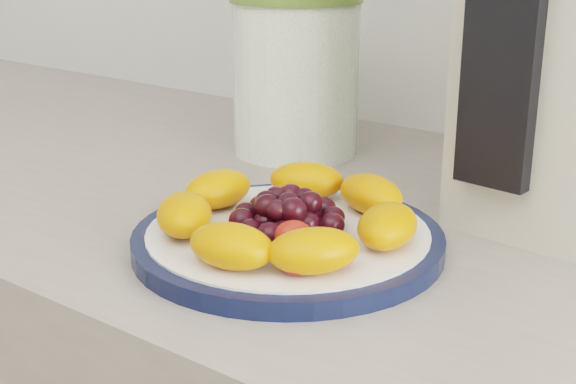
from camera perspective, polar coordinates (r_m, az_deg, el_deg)
The scene contains 5 objects.
plate_rim at distance 0.66m, azimuth 0.00°, elevation -3.47°, with size 0.26×0.26×0.01m, color #0E1635.
plate_face at distance 0.66m, azimuth 0.00°, elevation -3.39°, with size 0.23×0.23×0.02m, color white.
canister at distance 0.93m, azimuth 0.56°, elevation 8.06°, with size 0.14×0.14×0.17m, color #3E731B.
appliance_panel at distance 0.66m, azimuth 15.24°, elevation 11.74°, with size 0.06×0.02×0.27m, color black.
fruit_plate at distance 0.65m, azimuth 0.05°, elevation -1.62°, with size 0.22×0.22×0.03m.
Camera 1 is at (0.30, 0.59, 1.16)m, focal length 50.00 mm.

